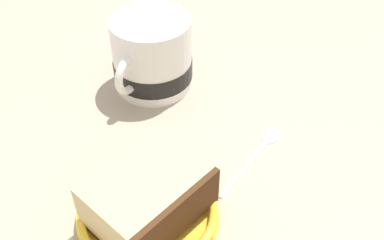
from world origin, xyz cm
name	(u,v)px	position (x,y,z in cm)	size (l,w,h in cm)	color
ground_plane	(138,161)	(0.00, 0.00, -1.94)	(148.26, 148.26, 3.87)	tan
small_plate	(148,212)	(-8.82, 3.13, 0.90)	(13.91, 13.91, 1.81)	yellow
cake_slice	(148,197)	(-9.08, 3.06, 3.51)	(10.65, 12.38, 5.17)	#472814
tea_mug	(152,56)	(9.60, -7.29, 4.43)	(10.13, 11.89, 9.57)	white
teaspoon	(263,144)	(-7.07, -12.38, 0.35)	(5.98, 12.03, 0.80)	silver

